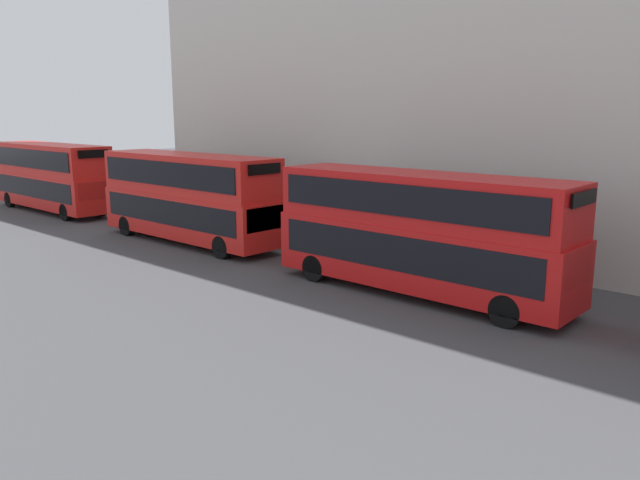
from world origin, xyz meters
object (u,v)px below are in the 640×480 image
at_px(bus_second_in_queue, 419,228).
at_px(bus_trailing, 51,175).
at_px(bus_third_in_queue, 188,194).
at_px(pedestrian, 63,192).

bearing_deg(bus_second_in_queue, bus_trailing, 90.00).
xyz_separation_m(bus_third_in_queue, pedestrian, (2.15, 17.41, -1.59)).
bearing_deg(bus_third_in_queue, bus_second_in_queue, -90.00).
bearing_deg(bus_trailing, pedestrian, 55.41).
distance_m(bus_third_in_queue, pedestrian, 17.62).
relative_size(bus_second_in_queue, bus_third_in_queue, 1.00).
xyz_separation_m(bus_trailing, pedestrian, (2.15, 3.11, -1.59)).
height_order(bus_trailing, pedestrian, bus_trailing).
bearing_deg(pedestrian, bus_second_in_queue, -94.04).
bearing_deg(bus_third_in_queue, pedestrian, 82.97).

